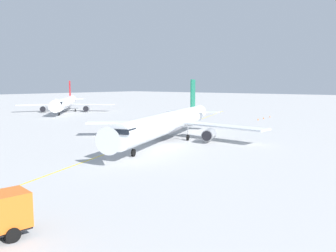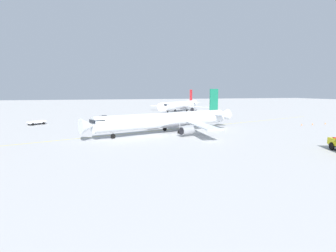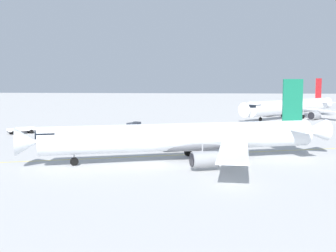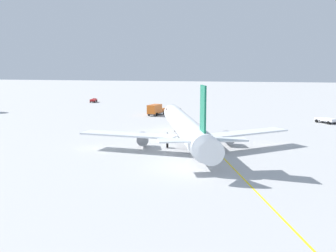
{
  "view_description": "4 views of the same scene",
  "coord_description": "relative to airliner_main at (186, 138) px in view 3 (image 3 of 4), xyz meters",
  "views": [
    {
      "loc": [
        45.33,
        37.01,
        10.44
      ],
      "look_at": [
        -7.08,
        -5.31,
        2.35
      ],
      "focal_mm": 37.97,
      "sensor_mm": 36.0,
      "label": 1
    },
    {
      "loc": [
        14.59,
        63.94,
        10.67
      ],
      "look_at": [
        -3.89,
        0.24,
        2.24
      ],
      "focal_mm": 29.36,
      "sensor_mm": 36.0,
      "label": 2
    },
    {
      "loc": [
        -7.76,
        58.13,
        11.31
      ],
      "look_at": [
        -2.48,
        -2.72,
        4.89
      ],
      "focal_mm": 47.81,
      "sensor_mm": 36.0,
      "label": 3
    },
    {
      "loc": [
        -70.71,
        -16.58,
        13.68
      ],
      "look_at": [
        -2.54,
        0.3,
        3.04
      ],
      "focal_mm": 41.82,
      "sensor_mm": 36.0,
      "label": 4
    }
  ],
  "objects": [
    {
      "name": "ground_plane",
      "position": [
        4.87,
        3.38,
        -3.2
      ],
      "size": [
        600.0,
        600.0,
        0.0
      ],
      "primitive_type": "plane",
      "color": "#B2B2B2"
    },
    {
      "name": "airliner_main",
      "position": [
        0.0,
        0.0,
        0.0
      ],
      "size": [
        43.33,
        33.87,
        11.33
      ],
      "rotation": [
        0.0,
        0.0,
        0.34
      ],
      "color": "silver",
      "rests_on": "ground_plane"
    },
    {
      "name": "airliner_secondary",
      "position": [
        -27.07,
        -70.43,
        0.0
      ],
      "size": [
        31.67,
        33.87,
        11.55
      ],
      "rotation": [
        0.0,
        0.0,
        0.83
      ],
      "color": "white",
      "rests_on": "ground_plane"
    },
    {
      "name": "baggage_truck_truck",
      "position": [
        14.19,
        -42.2,
        -2.49
      ],
      "size": [
        3.18,
        3.88,
        1.22
      ],
      "rotation": [
        0.0,
        0.0,
        4.21
      ],
      "color": "#232326",
      "rests_on": "ground_plane"
    },
    {
      "name": "pushback_tug_truck",
      "position": [
        35.5,
        -28.09,
        -2.39
      ],
      "size": [
        5.57,
        5.17,
        1.3
      ],
      "rotation": [
        0.0,
        0.0,
        0.7
      ],
      "color": "#232326",
      "rests_on": "ground_plane"
    },
    {
      "name": "taxiway_centreline",
      "position": [
        1.03,
        -4.47,
        -3.19
      ],
      "size": [
        138.6,
        47.38,
        0.01
      ],
      "rotation": [
        0.0,
        0.0,
        0.33
      ],
      "color": "yellow",
      "rests_on": "ground_plane"
    }
  ]
}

